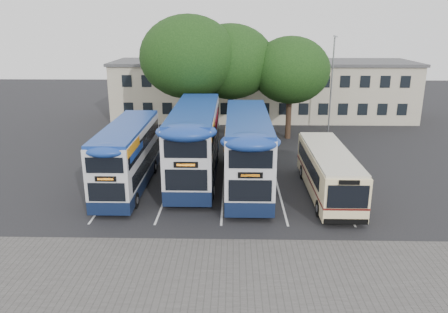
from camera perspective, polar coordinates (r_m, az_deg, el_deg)
ground at (r=23.76m, az=8.84°, el=-8.50°), size 120.00×120.00×0.00m
paving_strip at (r=19.20m, az=4.63°, el=-14.99°), size 40.00×6.00×0.01m
bay_lines at (r=28.15m, az=-0.05°, el=-4.09°), size 14.12×11.00×0.01m
depot_building at (r=48.83m, az=5.03°, el=8.78°), size 32.40×8.40×6.20m
lamp_post at (r=42.51m, az=13.91°, el=9.74°), size 0.25×1.05×9.06m
tree_left at (r=37.89m, az=-4.65°, el=12.82°), size 8.25×8.25×10.90m
tree_mid at (r=39.67m, az=0.87°, el=12.27°), size 7.78×7.78×10.15m
tree_right at (r=39.45m, az=8.68°, el=11.07°), size 6.89×6.89×9.10m
bus_dd_left at (r=28.17m, az=-12.44°, el=0.37°), size 2.39×9.87×4.11m
bus_dd_mid at (r=29.32m, az=-3.78°, el=2.25°), size 2.83×11.68×4.87m
bus_dd_right at (r=27.77m, az=3.06°, el=1.20°), size 2.73×11.24×4.69m
bus_single at (r=27.35m, az=13.44°, el=-1.66°), size 2.42×9.50×2.83m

